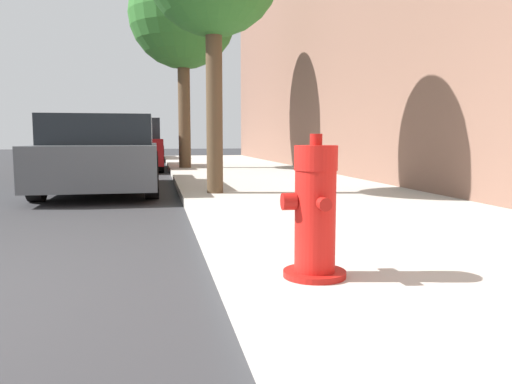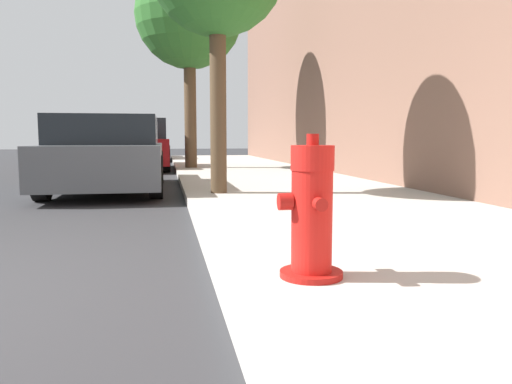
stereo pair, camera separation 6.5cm
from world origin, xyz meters
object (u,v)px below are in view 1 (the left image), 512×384
Objects in this scene: parked_car_near at (104,155)px; parked_car_mid at (130,145)px; street_tree_far at (183,15)px; fire_hydrant at (315,214)px; parked_car_far at (137,145)px.

parked_car_near is 5.72m from parked_car_mid.
street_tree_far is at bearing -34.87° from parked_car_mid.
street_tree_far reaches higher than fire_hydrant.
parked_car_far is at bearing 101.82° from street_tree_far.
parked_car_far is (-0.01, 6.06, -0.07)m from parked_car_mid.
street_tree_far is at bearing -78.18° from parked_car_far.
fire_hydrant is at bearing -84.91° from parked_car_far.
parked_car_near is 11.78m from parked_car_far.
parked_car_mid is 6.06m from parked_car_far.
parked_car_near is at bearing -90.69° from parked_car_far.
parked_car_near is 1.06× the size of parked_car_mid.
parked_car_mid is 0.74× the size of street_tree_far.
parked_car_near reaches higher than fire_hydrant.
parked_car_far reaches higher than parked_car_near.
fire_hydrant is 0.15× the size of street_tree_far.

